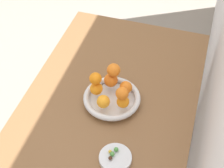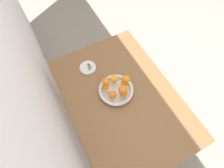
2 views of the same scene
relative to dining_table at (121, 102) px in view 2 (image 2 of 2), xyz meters
name	(u,v)px [view 2 (image 2 of 2)]	position (x,y,z in m)	size (l,w,h in m)	color
ground_plane	(118,125)	(0.00, 0.00, -0.65)	(6.00, 6.00, 0.00)	gray
wall_back	(29,92)	(0.00, 0.46, 0.60)	(4.00, 0.05, 2.50)	white
dining_table	(121,102)	(0.00, 0.00, 0.00)	(1.10, 0.76, 0.74)	brown
fruit_bowl	(116,90)	(0.06, 0.01, 0.11)	(0.25, 0.25, 0.04)	silver
candy_dish	(88,68)	(0.33, 0.11, 0.10)	(0.13, 0.13, 0.02)	silver
orange_0	(114,79)	(0.12, -0.01, 0.16)	(0.06, 0.06, 0.06)	orange
orange_1	(106,86)	(0.10, 0.07, 0.16)	(0.05, 0.05, 0.05)	orange
orange_2	(112,95)	(0.01, 0.06, 0.16)	(0.06, 0.06, 0.06)	orange
orange_3	(124,92)	(-0.01, -0.01, 0.16)	(0.06, 0.06, 0.06)	orange
orange_4	(125,83)	(0.06, -0.06, 0.16)	(0.06, 0.06, 0.06)	orange
orange_5	(123,89)	(-0.01, 0.00, 0.22)	(0.06, 0.06, 0.06)	orange
orange_6	(106,82)	(0.10, 0.07, 0.21)	(0.05, 0.05, 0.05)	orange
orange_7	(126,79)	(0.05, -0.06, 0.21)	(0.05, 0.05, 0.05)	orange
candy_ball_0	(91,67)	(0.32, 0.09, 0.12)	(0.01, 0.01, 0.01)	gold
candy_ball_1	(89,64)	(0.35, 0.10, 0.12)	(0.02, 0.02, 0.02)	#472819
candy_ball_2	(90,69)	(0.31, 0.11, 0.12)	(0.02, 0.02, 0.02)	#4C9947
candy_ball_3	(89,66)	(0.33, 0.10, 0.12)	(0.02, 0.02, 0.02)	#4C9947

